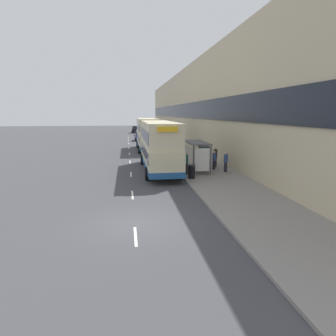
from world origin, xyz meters
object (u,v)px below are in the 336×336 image
double_decker_bus_ahead (148,134)px  car_0 (136,129)px  car_2 (141,131)px  pedestrian_at_shelter (215,157)px  pedestrian_1 (226,162)px  double_decker_bus_near (159,145)px  car_1 (140,136)px  pedestrian_2 (214,160)px  pedestrian_3 (186,163)px  bus_shelter (199,151)px  litter_bin (192,171)px

double_decker_bus_ahead → car_0: bearing=90.8°
car_2 → pedestrian_at_shelter: size_ratio=2.29×
double_decker_bus_ahead → pedestrian_1: size_ratio=6.05×
car_0 → pedestrian_1: bearing=-83.7°
double_decker_bus_near → car_1: (-0.32, 30.04, -1.40)m
pedestrian_1 → pedestrian_2: bearing=117.6°
pedestrian_at_shelter → pedestrian_3: bearing=-140.2°
double_decker_bus_near → car_2: 43.14m
bus_shelter → pedestrian_3: (-1.30, -0.79, -0.82)m
pedestrian_at_shelter → pedestrian_1: (0.16, -2.50, -0.06)m
double_decker_bus_ahead → pedestrian_2: 16.42m
car_1 → pedestrian_at_shelter: 29.86m
car_0 → pedestrian_at_shelter: pedestrian_at_shelter is taller
car_2 → pedestrian_at_shelter: bearing=-83.5°
pedestrian_1 → car_0: bearing=96.3°
double_decker_bus_near → pedestrian_2: 5.00m
bus_shelter → pedestrian_3: 1.73m
car_1 → pedestrian_at_shelter: bearing=-79.2°
pedestrian_1 → double_decker_bus_ahead: bearing=107.7°
pedestrian_1 → pedestrian_at_shelter: bearing=93.6°
car_0 → car_1: 21.99m
car_0 → double_decker_bus_near: bearing=-89.5°
pedestrian_1 → car_1: bearing=100.2°
bus_shelter → pedestrian_3: bus_shelter is taller
car_2 → pedestrian_1: bearing=-83.6°
double_decker_bus_near → car_1: 30.07m
bus_shelter → pedestrian_3: size_ratio=2.34×
double_decker_bus_ahead → pedestrian_3: (1.95, -17.13, -1.23)m
bus_shelter → pedestrian_at_shelter: bearing=44.4°
bus_shelter → pedestrian_1: size_ratio=2.46×
double_decker_bus_ahead → pedestrian_at_shelter: double_decker_bus_ahead is taller
car_0 → pedestrian_1: pedestrian_1 is taller
car_0 → pedestrian_2: bearing=-84.3°
double_decker_bus_near → pedestrian_3: double_decker_bus_near is taller
double_decker_bus_ahead → pedestrian_2: double_decker_bus_ahead is taller
double_decker_bus_ahead → litter_bin: (2.03, -18.96, -1.61)m
car_0 → litter_bin: 55.95m
bus_shelter → pedestrian_at_shelter: 2.88m
double_decker_bus_near → pedestrian_2: (4.79, -0.57, -1.30)m
pedestrian_1 → double_decker_bus_near: bearing=161.7°
pedestrian_at_shelter → pedestrian_2: bearing=-110.9°
car_0 → pedestrian_at_shelter: 51.65m
pedestrian_3 → litter_bin: bearing=-87.6°
pedestrian_1 → pedestrian_3: bearing=-176.2°
double_decker_bus_near → litter_bin: bearing=-61.7°
car_0 → car_1: car_0 is taller
pedestrian_1 → pedestrian_2: (-0.64, 1.23, -0.03)m
double_decker_bus_near → car_2: size_ratio=2.65×
car_0 → pedestrian_at_shelter: (5.77, -51.33, 0.18)m
car_2 → pedestrian_3: bearing=-88.0°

